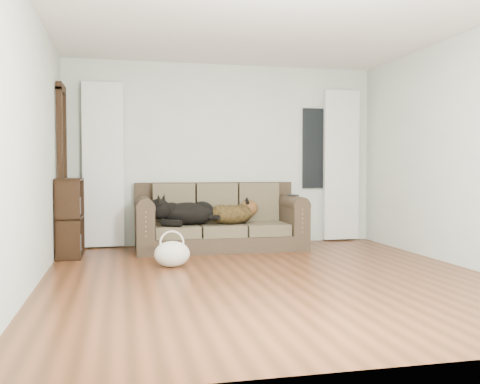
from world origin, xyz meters
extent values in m
plane|color=#462713|center=(0.00, 0.00, 0.00)|extent=(5.00, 5.00, 0.00)
plane|color=white|center=(0.00, 0.00, 2.60)|extent=(5.00, 5.00, 0.00)
cube|color=beige|center=(0.00, 2.50, 1.30)|extent=(4.50, 0.04, 2.60)
cube|color=beige|center=(-2.25, 0.00, 1.30)|extent=(0.04, 5.00, 2.60)
cube|color=beige|center=(2.25, 0.00, 1.30)|extent=(0.04, 5.00, 2.60)
cube|color=white|center=(-1.70, 2.42, 1.15)|extent=(0.55, 0.08, 2.25)
cube|color=white|center=(1.80, 2.42, 1.15)|extent=(0.55, 0.08, 2.25)
cube|color=black|center=(1.45, 2.47, 1.40)|extent=(0.50, 0.03, 1.20)
cube|color=black|center=(-2.20, 2.05, 1.05)|extent=(0.07, 0.60, 2.10)
cube|color=black|center=(-0.15, 1.97, 0.45)|extent=(2.26, 0.98, 0.93)
ellipsoid|color=black|center=(-0.64, 1.91, 0.48)|extent=(0.81, 0.63, 0.31)
ellipsoid|color=black|center=(0.02, 1.92, 0.49)|extent=(0.72, 0.57, 0.29)
cube|color=black|center=(0.85, 1.86, 0.73)|extent=(0.14, 0.20, 0.02)
ellipsoid|color=beige|center=(-0.92, 0.78, 0.16)|extent=(0.48, 0.43, 0.29)
cube|color=black|center=(-2.09, 1.82, 0.50)|extent=(0.38, 0.81, 0.98)
camera|label=1|loc=(-1.47, -5.15, 1.10)|focal=40.00mm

